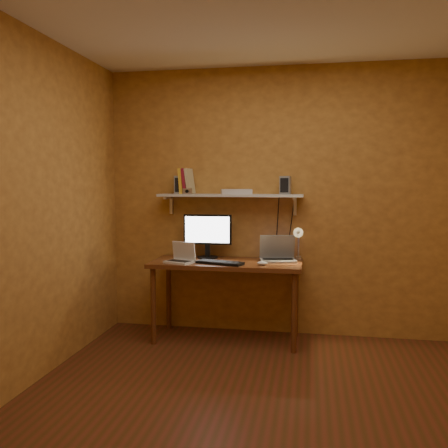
% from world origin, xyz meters
% --- Properties ---
extents(room, '(3.44, 3.24, 2.64)m').
position_xyz_m(room, '(0.00, 0.00, 1.30)').
color(room, maroon).
rests_on(room, ground).
extents(desk, '(1.40, 0.60, 0.75)m').
position_xyz_m(desk, '(-0.47, 1.28, 0.66)').
color(desk, brown).
rests_on(desk, ground).
extents(wall_shelf, '(1.40, 0.25, 0.21)m').
position_xyz_m(wall_shelf, '(-0.47, 1.47, 1.36)').
color(wall_shelf, silver).
rests_on(wall_shelf, room).
extents(monitor, '(0.47, 0.20, 0.43)m').
position_xyz_m(monitor, '(-0.68, 1.44, 0.99)').
color(monitor, black).
rests_on(monitor, desk).
extents(laptop, '(0.37, 0.29, 0.24)m').
position_xyz_m(laptop, '(0.00, 1.40, 0.81)').
color(laptop, gray).
rests_on(laptop, desk).
extents(netbook, '(0.29, 0.25, 0.19)m').
position_xyz_m(netbook, '(-0.87, 1.14, 0.80)').
color(netbook, silver).
rests_on(netbook, desk).
extents(keyboard, '(0.45, 0.26, 0.02)m').
position_xyz_m(keyboard, '(-0.50, 1.13, 0.76)').
color(keyboard, black).
rests_on(keyboard, desk).
extents(mouse, '(0.11, 0.08, 0.03)m').
position_xyz_m(mouse, '(-0.12, 1.13, 0.77)').
color(mouse, silver).
rests_on(mouse, desk).
extents(desk_lamp, '(0.09, 0.23, 0.38)m').
position_xyz_m(desk_lamp, '(0.19, 1.41, 0.96)').
color(desk_lamp, silver).
rests_on(desk_lamp, desk).
extents(speaker_left, '(0.11, 0.11, 0.18)m').
position_xyz_m(speaker_left, '(-0.97, 1.47, 1.46)').
color(speaker_left, gray).
rests_on(speaker_left, wall_shelf).
extents(speaker_right, '(0.11, 0.11, 0.17)m').
position_xyz_m(speaker_right, '(0.06, 1.48, 1.46)').
color(speaker_right, gray).
rests_on(speaker_right, wall_shelf).
extents(books, '(0.14, 0.17, 0.25)m').
position_xyz_m(books, '(-0.91, 1.49, 1.50)').
color(books, yellow).
rests_on(books, wall_shelf).
extents(shelf_camera, '(0.09, 0.04, 0.05)m').
position_xyz_m(shelf_camera, '(-0.87, 1.40, 1.40)').
color(shelf_camera, silver).
rests_on(shelf_camera, wall_shelf).
extents(router, '(0.33, 0.26, 0.05)m').
position_xyz_m(router, '(-0.41, 1.48, 1.40)').
color(router, silver).
rests_on(router, wall_shelf).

